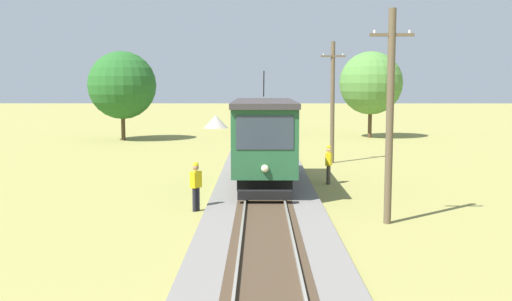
{
  "coord_description": "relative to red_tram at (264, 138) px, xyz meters",
  "views": [
    {
      "loc": [
        -0.2,
        -4.13,
        4.55
      ],
      "look_at": [
        -0.37,
        24.78,
        1.23
      ],
      "focal_mm": 41.14,
      "sensor_mm": 36.0,
      "label": 1
    }
  ],
  "objects": [
    {
      "name": "red_tram",
      "position": [
        0.0,
        0.0,
        0.0
      ],
      "size": [
        2.6,
        8.54,
        4.79
      ],
      "color": "#235633",
      "rests_on": "rail_right"
    },
    {
      "name": "freight_car",
      "position": [
        -0.0,
        29.51,
        -0.64
      ],
      "size": [
        2.4,
        5.2,
        2.31
      ],
      "color": "maroon",
      "rests_on": "rail_right"
    },
    {
      "name": "utility_pole_near_tram",
      "position": [
        3.98,
        -6.5,
        1.35
      ],
      "size": [
        1.4,
        0.25,
        6.9
      ],
      "color": "brown",
      "rests_on": "ground"
    },
    {
      "name": "utility_pole_mid",
      "position": [
        3.98,
        8.3,
        1.36
      ],
      "size": [
        1.4,
        0.48,
        6.92
      ],
      "color": "brown",
      "rests_on": "ground"
    },
    {
      "name": "gravel_pile",
      "position": [
        -4.67,
        34.64,
        -1.53
      ],
      "size": [
        2.51,
        2.51,
        1.32
      ],
      "primitive_type": "cone",
      "color": "#9E998E",
      "rests_on": "ground"
    },
    {
      "name": "track_worker",
      "position": [
        -2.47,
        -4.68,
        -1.21
      ],
      "size": [
        0.42,
        0.45,
        1.78
      ],
      "rotation": [
        0.0,
        0.0,
        -0.67
      ],
      "color": "black",
      "rests_on": "ground"
    },
    {
      "name": "second_worker",
      "position": [
        2.93,
        1.02,
        -1.21
      ],
      "size": [
        0.35,
        0.44,
        1.78
      ],
      "rotation": [
        0.0,
        0.0,
        -0.32
      ],
      "color": "#38332D",
      "rests_on": "ground"
    },
    {
      "name": "tree_left_near",
      "position": [
        9.09,
        23.96,
        2.38
      ],
      "size": [
        5.26,
        5.26,
        7.21
      ],
      "color": "#4C3823",
      "rests_on": "ground"
    },
    {
      "name": "tree_right_near",
      "position": [
        -11.14,
        21.58,
        2.21
      ],
      "size": [
        5.4,
        5.4,
        7.1
      ],
      "color": "#4C3823",
      "rests_on": "ground"
    }
  ]
}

